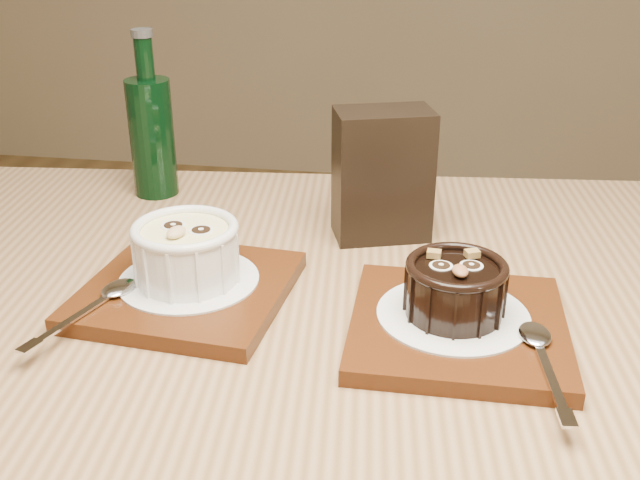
{
  "coord_description": "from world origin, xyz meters",
  "views": [
    {
      "loc": [
        -0.03,
        -0.47,
        1.09
      ],
      "look_at": [
        -0.13,
        0.11,
        0.81
      ],
      "focal_mm": 42.0,
      "sensor_mm": 36.0,
      "label": 1
    }
  ],
  "objects_px": {
    "tray_left": "(187,290)",
    "green_bottle": "(152,133)",
    "table": "(332,422)",
    "tray_right": "(458,327)",
    "ramekin_dark": "(455,286)",
    "condiment_stand": "(382,175)",
    "ramekin_white": "(186,250)"
  },
  "relations": [
    {
      "from": "ramekin_dark",
      "to": "condiment_stand",
      "type": "height_order",
      "value": "condiment_stand"
    },
    {
      "from": "table",
      "to": "green_bottle",
      "type": "distance_m",
      "value": 0.43
    },
    {
      "from": "tray_right",
      "to": "condiment_stand",
      "type": "xyz_separation_m",
      "value": [
        -0.08,
        0.19,
        0.06
      ]
    },
    {
      "from": "table",
      "to": "green_bottle",
      "type": "xyz_separation_m",
      "value": [
        -0.26,
        0.3,
        0.17
      ]
    },
    {
      "from": "tray_right",
      "to": "tray_left",
      "type": "bearing_deg",
      "value": 174.08
    },
    {
      "from": "tray_left",
      "to": "ramekin_dark",
      "type": "height_order",
      "value": "ramekin_dark"
    },
    {
      "from": "table",
      "to": "tray_right",
      "type": "height_order",
      "value": "tray_right"
    },
    {
      "from": "ramekin_white",
      "to": "ramekin_dark",
      "type": "xyz_separation_m",
      "value": [
        0.24,
        -0.03,
        -0.0
      ]
    },
    {
      "from": "ramekin_dark",
      "to": "condiment_stand",
      "type": "xyz_separation_m",
      "value": [
        -0.08,
        0.19,
        0.03
      ]
    },
    {
      "from": "ramekin_white",
      "to": "table",
      "type": "bearing_deg",
      "value": -7.64
    },
    {
      "from": "table",
      "to": "condiment_stand",
      "type": "relative_size",
      "value": 9.07
    },
    {
      "from": "tray_left",
      "to": "tray_right",
      "type": "height_order",
      "value": "same"
    },
    {
      "from": "tray_left",
      "to": "green_bottle",
      "type": "bearing_deg",
      "value": 115.88
    },
    {
      "from": "table",
      "to": "condiment_stand",
      "type": "height_order",
      "value": "condiment_stand"
    },
    {
      "from": "tray_right",
      "to": "table",
      "type": "bearing_deg",
      "value": -169.08
    },
    {
      "from": "table",
      "to": "ramekin_white",
      "type": "height_order",
      "value": "ramekin_white"
    },
    {
      "from": "tray_left",
      "to": "green_bottle",
      "type": "distance_m",
      "value": 0.29
    },
    {
      "from": "ramekin_dark",
      "to": "condiment_stand",
      "type": "bearing_deg",
      "value": 102.6
    },
    {
      "from": "condiment_stand",
      "to": "green_bottle",
      "type": "xyz_separation_m",
      "value": [
        -0.29,
        0.08,
        0.01
      ]
    },
    {
      "from": "ramekin_dark",
      "to": "tray_right",
      "type": "bearing_deg",
      "value": -62.53
    },
    {
      "from": "table",
      "to": "tray_left",
      "type": "height_order",
      "value": "tray_left"
    },
    {
      "from": "condiment_stand",
      "to": "green_bottle",
      "type": "distance_m",
      "value": 0.3
    },
    {
      "from": "green_bottle",
      "to": "condiment_stand",
      "type": "bearing_deg",
      "value": -15.92
    },
    {
      "from": "tray_left",
      "to": "ramekin_dark",
      "type": "relative_size",
      "value": 2.1
    },
    {
      "from": "table",
      "to": "tray_left",
      "type": "relative_size",
      "value": 7.05
    },
    {
      "from": "tray_right",
      "to": "green_bottle",
      "type": "height_order",
      "value": "green_bottle"
    },
    {
      "from": "condiment_stand",
      "to": "green_bottle",
      "type": "bearing_deg",
      "value": 164.08
    },
    {
      "from": "ramekin_white",
      "to": "condiment_stand",
      "type": "height_order",
      "value": "condiment_stand"
    },
    {
      "from": "ramekin_white",
      "to": "green_bottle",
      "type": "xyz_separation_m",
      "value": [
        -0.12,
        0.24,
        0.03
      ]
    },
    {
      "from": "table",
      "to": "tray_right",
      "type": "bearing_deg",
      "value": 10.92
    },
    {
      "from": "table",
      "to": "tray_right",
      "type": "xyz_separation_m",
      "value": [
        0.1,
        0.02,
        0.1
      ]
    },
    {
      "from": "tray_left",
      "to": "tray_right",
      "type": "relative_size",
      "value": 1.0
    }
  ]
}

